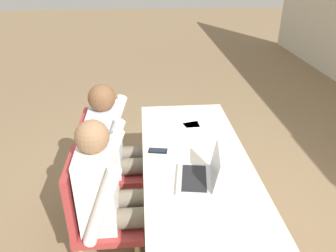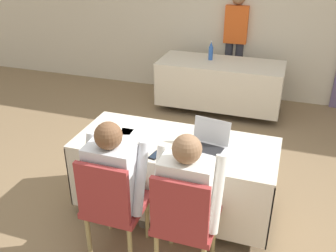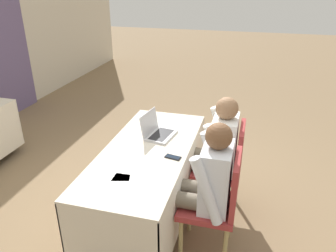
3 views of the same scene
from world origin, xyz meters
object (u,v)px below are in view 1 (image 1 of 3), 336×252
at_px(laptop, 200,175).
at_px(cell_phone, 158,151).
at_px(chair_near_left, 105,163).
at_px(person_white_shirt, 112,192).
at_px(person_checkered_shirt, 117,146).
at_px(chair_near_right, 98,213).

xyz_separation_m(laptop, cell_phone, (-0.37, -0.25, -0.04)).
distance_m(chair_near_left, person_white_shirt, 0.60).
distance_m(person_checkered_shirt, person_white_shirt, 0.56).
xyz_separation_m(laptop, person_white_shirt, (-0.00, -0.56, -0.10)).
distance_m(chair_near_right, person_checkered_shirt, 0.60).
bearing_deg(laptop, cell_phone, -137.37).
bearing_deg(laptop, person_white_shirt, -81.31).
relative_size(laptop, person_checkered_shirt, 0.30).
distance_m(chair_near_right, person_white_shirt, 0.19).
distance_m(cell_phone, chair_near_right, 0.60).
height_order(laptop, chair_near_left, laptop).
bearing_deg(chair_near_right, laptop, -90.14).
distance_m(cell_phone, person_white_shirt, 0.49).
bearing_deg(person_checkered_shirt, laptop, -135.38).
distance_m(laptop, chair_near_right, 0.71).
xyz_separation_m(chair_near_right, person_checkered_shirt, (-0.56, 0.10, 0.16)).
bearing_deg(laptop, person_checkered_shirt, -126.53).
height_order(chair_near_left, chair_near_right, same).
height_order(person_checkered_shirt, person_white_shirt, same).
bearing_deg(person_checkered_shirt, cell_phone, -122.36).
bearing_deg(chair_near_left, person_white_shirt, -169.59).
bearing_deg(chair_near_right, person_checkered_shirt, -10.41).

